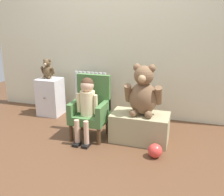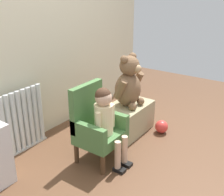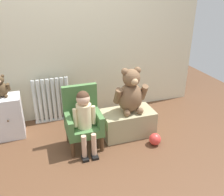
# 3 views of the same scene
# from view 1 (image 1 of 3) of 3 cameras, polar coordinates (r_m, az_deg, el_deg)

# --- Properties ---
(ground_plane) EXTENTS (6.00, 6.00, 0.00)m
(ground_plane) POSITION_cam_1_polar(r_m,az_deg,el_deg) (2.71, -7.50, -12.22)
(ground_plane) COLOR brown
(back_wall) EXTENTS (3.80, 0.05, 2.40)m
(back_wall) POSITION_cam_1_polar(r_m,az_deg,el_deg) (3.53, 0.45, 15.21)
(back_wall) COLOR beige
(back_wall) RESTS_ON ground_plane
(radiator) EXTENTS (0.50, 0.05, 0.63)m
(radiator) POSITION_cam_1_polar(r_m,az_deg,el_deg) (3.66, -4.88, 1.11)
(radiator) COLOR silver
(radiator) RESTS_ON ground_plane
(small_dresser) EXTENTS (0.33, 0.31, 0.54)m
(small_dresser) POSITION_cam_1_polar(r_m,az_deg,el_deg) (3.73, -13.91, 0.28)
(small_dresser) COLOR silver
(small_dresser) RESTS_ON ground_plane
(child_armchair) EXTENTS (0.40, 0.37, 0.73)m
(child_armchair) POSITION_cam_1_polar(r_m,az_deg,el_deg) (2.94, -4.86, -2.31)
(child_armchair) COLOR #48743D
(child_armchair) RESTS_ON ground_plane
(child_figure) EXTENTS (0.25, 0.35, 0.73)m
(child_figure) POSITION_cam_1_polar(r_m,az_deg,el_deg) (2.80, -5.79, -0.54)
(child_figure) COLOR beige
(child_figure) RESTS_ON ground_plane
(low_bench) EXTENTS (0.65, 0.36, 0.33)m
(low_bench) POSITION_cam_1_polar(r_m,az_deg,el_deg) (2.89, 6.37, -6.64)
(low_bench) COLOR tan
(low_bench) RESTS_ON ground_plane
(large_teddy_bear) EXTENTS (0.41, 0.29, 0.57)m
(large_teddy_bear) POSITION_cam_1_polar(r_m,az_deg,el_deg) (2.74, 7.15, 1.17)
(large_teddy_bear) COLOR brown
(large_teddy_bear) RESTS_ON low_bench
(small_teddy_bear) EXTENTS (0.20, 0.14, 0.28)m
(small_teddy_bear) POSITION_cam_1_polar(r_m,az_deg,el_deg) (3.67, -14.49, 6.25)
(small_teddy_bear) COLOR brown
(small_teddy_bear) RESTS_ON small_dresser
(toy_ball) EXTENTS (0.14, 0.14, 0.14)m
(toy_ball) POSITION_cam_1_polar(r_m,az_deg,el_deg) (2.61, 9.80, -11.78)
(toy_ball) COLOR #DF3B35
(toy_ball) RESTS_ON ground_plane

